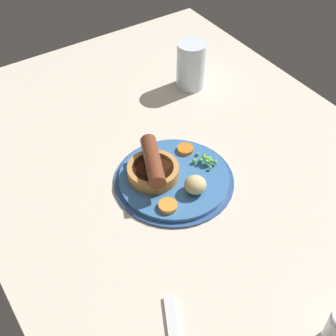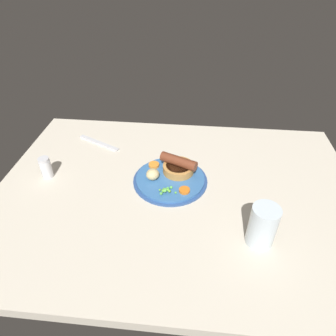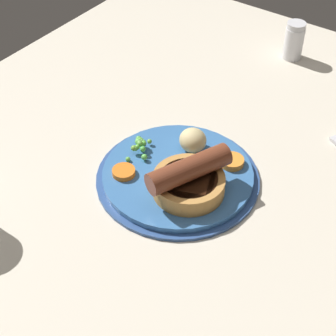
{
  "view_description": "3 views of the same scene",
  "coord_description": "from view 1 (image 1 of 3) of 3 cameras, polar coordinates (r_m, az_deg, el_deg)",
  "views": [
    {
      "loc": [
        -53.47,
        39.54,
        68.83
      ],
      "look_at": [
        -2.15,
        5.62,
        7.26
      ],
      "focal_mm": 50.0,
      "sensor_mm": 36.0,
      "label": 1
    },
    {
      "loc": [
        4.26,
        -67.15,
        63.69
      ],
      "look_at": [
        -3.06,
        5.22,
        7.37
      ],
      "focal_mm": 32.0,
      "sensor_mm": 36.0,
      "label": 2
    },
    {
      "loc": [
        45.48,
        36.62,
        58.24
      ],
      "look_at": [
        -0.86,
        3.6,
        5.83
      ],
      "focal_mm": 60.0,
      "sensor_mm": 36.0,
      "label": 3
    }
  ],
  "objects": [
    {
      "name": "drinking_glass",
      "position": [
        1.12,
        2.82,
        12.41
      ],
      "size": [
        6.78,
        6.78,
        11.35
      ],
      "primitive_type": "cylinder",
      "color": "silver",
      "rests_on": "dining_table"
    },
    {
      "name": "dining_table",
      "position": [
        0.95,
        2.12,
        -0.37
      ],
      "size": [
        110.0,
        80.0,
        3.0
      ],
      "primitive_type": "cube",
      "color": "beige",
      "rests_on": "ground"
    },
    {
      "name": "pea_pile",
      "position": [
        0.91,
        4.68,
        1.02
      ],
      "size": [
        5.01,
        3.95,
        1.81
      ],
      "color": "#62AE48",
      "rests_on": "dinner_plate"
    },
    {
      "name": "carrot_slice_0",
      "position": [
        0.94,
        2.13,
        2.32
      ],
      "size": [
        3.53,
        3.53,
        0.81
      ],
      "primitive_type": "cylinder",
      "rotation": [
        0.0,
        0.0,
        3.05
      ],
      "color": "orange",
      "rests_on": "dinner_plate"
    },
    {
      "name": "potato_chunk_0",
      "position": [
        0.86,
        3.34,
        -2.06
      ],
      "size": [
        5.57,
        5.63,
        3.41
      ],
      "primitive_type": "ellipsoid",
      "rotation": [
        0.0,
        0.0,
        0.98
      ],
      "color": "#CCB77F",
      "rests_on": "dinner_plate"
    },
    {
      "name": "sausage_pudding",
      "position": [
        0.88,
        -1.94,
        0.11
      ],
      "size": [
        12.1,
        9.83,
        5.6
      ],
      "rotation": [
        0.0,
        0.0,
        5.88
      ],
      "color": "#BC8442",
      "rests_on": "dinner_plate"
    },
    {
      "name": "carrot_slice_2",
      "position": [
        0.84,
        -0.02,
        -4.63
      ],
      "size": [
        3.52,
        3.52,
        0.93
      ],
      "primitive_type": "cylinder",
      "rotation": [
        0.0,
        0.0,
        1.6
      ],
      "color": "orange",
      "rests_on": "dinner_plate"
    },
    {
      "name": "dinner_plate",
      "position": [
        0.9,
        0.74,
        -1.37
      ],
      "size": [
        23.2,
        23.2,
        1.4
      ],
      "color": "#2D4C84",
      "rests_on": "dining_table"
    }
  ]
}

